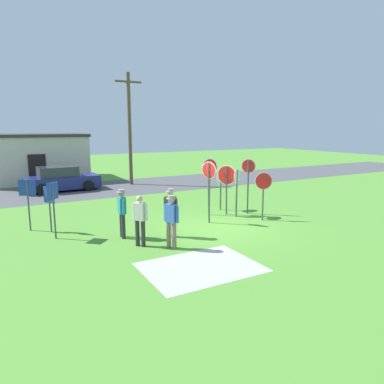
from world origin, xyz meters
name	(u,v)px	position (x,y,z in m)	size (l,w,h in m)	color
ground_plane	(216,228)	(0.00, 0.00, 0.00)	(80.00, 80.00, 0.00)	#518E33
street_asphalt	(126,187)	(0.00, 11.03, 0.00)	(60.00, 6.40, 0.01)	#4C4C51
concrete_path	(201,267)	(-2.49, -3.04, 0.00)	(3.20, 2.40, 0.01)	#ADAAA3
building_background	(33,157)	(-4.96, 17.08, 1.71)	(7.25, 5.62, 3.40)	beige
utility_pole	(130,127)	(0.69, 11.84, 3.88)	(1.80, 0.24, 7.40)	brown
parked_car_on_street	(61,180)	(-3.90, 11.51, 0.69)	(4.39, 2.18, 1.51)	navy
stop_sign_leaning_right	(248,178)	(2.47, 1.26, 1.65)	(0.44, 0.49, 2.48)	#474C4C
stop_sign_rear_left	(237,185)	(1.73, 1.09, 1.41)	(0.56, 0.35, 2.10)	#474C4C
stop_sign_tallest	(209,182)	(0.12, 0.79, 1.70)	(0.28, 0.66, 2.52)	#474C4C
stop_sign_low_front	(263,188)	(2.36, 0.10, 1.37)	(0.64, 0.40, 2.02)	#474C4C
stop_sign_far_back	(227,181)	(1.54, 1.60, 1.53)	(0.52, 0.75, 2.22)	#474C4C
stop_sign_leaning_left	(209,177)	(0.86, 1.93, 1.70)	(0.73, 0.11, 2.51)	#474C4C
stop_sign_nearest	(221,184)	(1.84, 2.51, 1.26)	(0.65, 0.30, 1.87)	#474C4C
person_in_teal	(171,219)	(-2.53, -1.25, 0.98)	(0.36, 0.52, 1.74)	#7A6B56
person_in_blue	(122,211)	(-3.55, 0.60, 0.98)	(0.32, 0.57, 1.74)	#2D2D33
person_near_signs	(171,210)	(-2.02, -0.13, 0.98)	(0.37, 0.50, 1.74)	#4C5670
person_on_left	(140,218)	(-3.33, -0.56, 0.95)	(0.39, 0.47, 1.69)	#2D2D33
info_panel_leftmost	(49,201)	(-5.67, 2.56, 1.17)	(0.30, 0.54, 1.70)	#4C4C51
info_panel_middle	(53,200)	(-5.65, 1.64, 1.38)	(0.42, 0.46, 2.00)	#4C4C51
info_panel_rightmost	(28,196)	(-6.34, 3.15, 1.34)	(0.56, 0.25, 1.94)	#4C4C51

